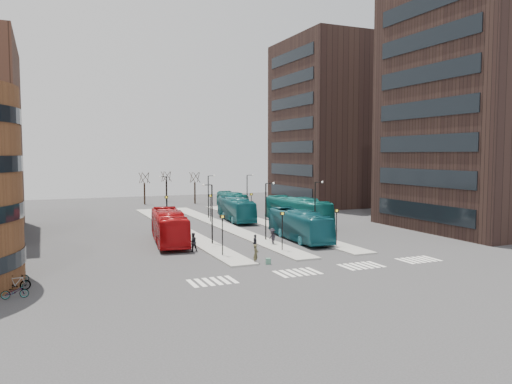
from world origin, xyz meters
name	(u,v)px	position (x,y,z in m)	size (l,w,h in m)	color
ground	(336,283)	(0.00, 0.00, 0.00)	(160.00, 160.00, 0.00)	#2E2E30
island_left	(177,228)	(-4.00, 30.00, 0.07)	(2.50, 45.00, 0.15)	gray
island_mid	(223,226)	(2.00, 30.00, 0.07)	(2.50, 45.00, 0.15)	gray
island_right	(266,223)	(8.00, 30.00, 0.07)	(2.50, 45.00, 0.15)	gray
suitcase	(268,261)	(-1.88, 7.59, 0.25)	(0.40, 0.32, 0.50)	navy
red_bus	(169,227)	(-7.18, 20.83, 1.70)	(2.86, 12.23, 3.41)	#A70C10
teal_bus_a	(299,225)	(6.15, 17.12, 1.62)	(2.71, 11.60, 3.23)	#12515D
teal_bus_b	(236,209)	(5.45, 34.39, 1.61)	(2.71, 11.59, 3.23)	#13575F
teal_bus_c	(297,211)	(11.52, 27.64, 1.80)	(3.03, 12.95, 3.61)	#146461
teal_bus_d	(232,201)	(9.75, 47.50, 1.47)	(2.47, 10.57, 2.94)	#125E5D
traveller	(256,254)	(-2.69, 8.35, 0.81)	(0.59, 0.39, 1.62)	#48432B
commuter_a	(193,242)	(-6.18, 15.46, 0.90)	(0.87, 0.68, 1.79)	black
commuter_b	(255,243)	(-0.62, 13.34, 0.80)	(0.94, 0.39, 1.60)	black
commuter_c	(272,237)	(2.17, 15.44, 0.86)	(1.11, 0.64, 1.72)	black
bicycle_near	(15,292)	(-21.00, 4.92, 0.43)	(0.58, 1.65, 0.87)	gray
bicycle_mid	(16,283)	(-21.00, 6.80, 0.55)	(0.52, 1.83, 1.10)	gray
bicycle_far	(18,276)	(-21.00, 9.38, 0.41)	(0.55, 1.58, 0.83)	gray
crosswalk_stripes	(328,269)	(1.75, 4.00, 0.01)	(22.35, 2.40, 0.01)	silver
tower_near	(488,108)	(31.98, 16.00, 15.00)	(20.12, 20.00, 30.00)	black
tower_far	(339,123)	(31.98, 50.00, 15.00)	(20.12, 20.00, 30.00)	black
sign_poles	(240,214)	(1.60, 23.00, 2.41)	(12.45, 22.12, 3.65)	black
lamp_posts	(233,200)	(2.64, 28.00, 3.58)	(14.04, 20.24, 6.12)	black
bare_trees	(169,189)	(2.67, 62.67, 2.72)	(10.97, 8.14, 5.90)	black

